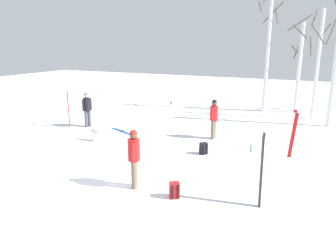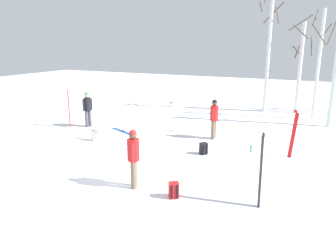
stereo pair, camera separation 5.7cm
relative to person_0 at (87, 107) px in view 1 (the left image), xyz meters
name	(u,v)px [view 1 (the left image)]	position (x,y,z in m)	size (l,w,h in m)	color
ground_plane	(116,170)	(4.41, -4.07, -0.98)	(60.00, 60.00, 0.00)	white
person_0	(87,107)	(0.00, 0.00, 0.00)	(0.34, 0.50, 1.72)	#4C4C56
person_1	(214,117)	(6.21, 0.69, 0.00)	(0.34, 0.52, 1.72)	#72604C
person_2	(134,155)	(5.64, -4.90, 0.00)	(0.34, 0.49, 1.72)	#72604C
dog	(96,132)	(1.84, -1.75, -0.59)	(0.89, 0.22, 0.57)	beige
ski_pair_planted_0	(68,109)	(-0.76, -0.47, -0.07)	(0.09, 0.15, 1.83)	red
ski_pair_planted_1	(261,171)	(9.05, -4.50, -0.01)	(0.11, 0.17, 1.94)	black
ski_pair_planted_2	(293,134)	(9.47, -0.38, -0.10)	(0.26, 0.06, 1.77)	red
ski_pair_lying_0	(123,132)	(2.05, -0.07, -0.97)	(1.67, 0.86, 0.05)	blue
ski_poles_0	(171,116)	(4.15, 0.80, -0.20)	(0.07, 0.26, 1.46)	#B2B2BC
backpack_0	(203,149)	(6.48, -1.38, -0.77)	(0.34, 0.34, 0.44)	black
backpack_1	(174,190)	(6.92, -5.00, -0.77)	(0.34, 0.34, 0.44)	red
water_bottle_0	(251,149)	(8.04, -0.39, -0.85)	(0.06, 0.06, 0.28)	green
birch_tree_0	(268,45)	(7.22, 7.45, 2.94)	(1.37, 1.37, 7.46)	silver
birch_tree_1	(299,66)	(8.96, 7.95, 1.77)	(1.24, 1.46, 5.61)	silver
birch_tree_2	(318,62)	(9.94, 6.48, 2.07)	(1.18, 1.18, 5.71)	white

